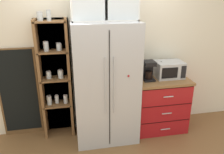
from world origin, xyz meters
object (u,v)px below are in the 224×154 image
Objects in this scene: refrigerator at (105,83)px; microwave at (169,69)px; coffee_maker at (148,70)px; mug_navy at (162,76)px; chalkboard_menu at (19,93)px; bottle_amber at (161,70)px.

refrigerator reaches higher than microwave.
coffee_maker is (-0.37, -0.04, 0.03)m from microwave.
mug_navy is (0.24, -0.00, -0.11)m from coffee_maker.
refrigerator is 1.27× the size of chalkboard_menu.
bottle_amber is at bearing 91.69° from mug_navy.
coffee_maker is 2.04m from chalkboard_menu.
coffee_maker is at bearing 179.99° from mug_navy.
refrigerator is at bearing -172.13° from bottle_amber.
coffee_maker reaches higher than mug_navy.
microwave is 2.40m from chalkboard_menu.
refrigerator reaches higher than mug_navy.
chalkboard_menu reaches higher than coffee_maker.
mug_navy is at bearing -0.01° from coffee_maker.
chalkboard_menu reaches higher than microwave.
microwave is 0.37m from coffee_maker.
bottle_amber is (-0.13, 0.03, -0.02)m from microwave.
refrigerator is 0.93m from mug_navy.
microwave is at bearing 5.54° from refrigerator.
refrigerator is 5.92× the size of coffee_maker.
chalkboard_menu is (-2.37, 0.21, -0.31)m from microwave.
bottle_amber is (0.23, 0.07, -0.04)m from coffee_maker.
bottle_amber is at bearing 7.87° from refrigerator.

